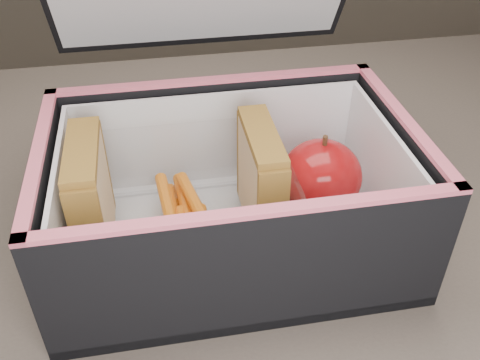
# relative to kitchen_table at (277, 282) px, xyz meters

# --- Properties ---
(kitchen_table) EXTENTS (1.20, 0.80, 0.75)m
(kitchen_table) POSITION_rel_kitchen_table_xyz_m (0.00, 0.00, 0.00)
(kitchen_table) COLOR brown
(kitchen_table) RESTS_ON ground
(lunch_bag) EXTENTS (0.31, 0.30, 0.29)m
(lunch_bag) POSITION_rel_kitchen_table_xyz_m (-0.05, -0.02, 0.16)
(lunch_bag) COLOR black
(lunch_bag) RESTS_ON kitchen_table
(plastic_tub) EXTENTS (0.19, 0.13, 0.08)m
(plastic_tub) POSITION_rel_kitchen_table_xyz_m (-0.10, -0.02, 0.14)
(plastic_tub) COLOR white
(plastic_tub) RESTS_ON lunch_bag
(sandwich_left) EXTENTS (0.03, 0.09, 0.10)m
(sandwich_left) POSITION_rel_kitchen_table_xyz_m (-0.17, -0.02, 0.16)
(sandwich_left) COLOR #DAB98D
(sandwich_left) RESTS_ON plastic_tub
(sandwich_right) EXTENTS (0.02, 0.09, 0.10)m
(sandwich_right) POSITION_rel_kitchen_table_xyz_m (-0.03, -0.02, 0.16)
(sandwich_right) COLOR #DAB98D
(sandwich_right) RESTS_ON plastic_tub
(carrot_sticks) EXTENTS (0.05, 0.14, 0.03)m
(carrot_sticks) POSITION_rel_kitchen_table_xyz_m (-0.10, -0.02, 0.12)
(carrot_sticks) COLOR orange
(carrot_sticks) RESTS_ON plastic_tub
(paper_napkin) EXTENTS (0.07, 0.08, 0.01)m
(paper_napkin) POSITION_rel_kitchen_table_xyz_m (0.03, -0.01, 0.11)
(paper_napkin) COLOR white
(paper_napkin) RESTS_ON lunch_bag
(red_apple) EXTENTS (0.10, 0.10, 0.08)m
(red_apple) POSITION_rel_kitchen_table_xyz_m (0.03, -0.01, 0.15)
(red_apple) COLOR #92080A
(red_apple) RESTS_ON paper_napkin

